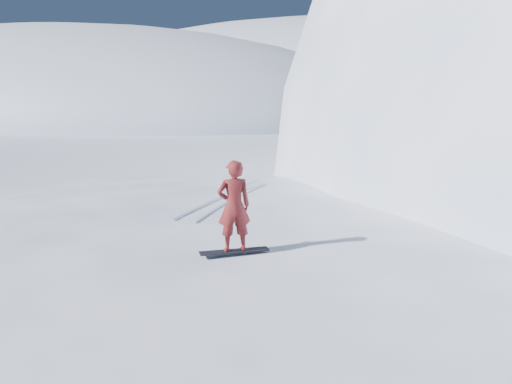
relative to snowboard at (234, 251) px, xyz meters
The scene contains 8 objects.
ground 2.66m from the snowboard, 169.99° to the left, with size 400.00×400.00×0.00m, color white.
near_ridge 4.00m from the snowboard, 91.79° to the left, with size 36.00×28.00×4.80m, color white.
far_ridge_a 93.19m from the snowboard, 139.75° to the left, with size 120.00×70.00×28.00m, color white.
far_ridge_c 117.63m from the snowboard, 110.45° to the left, with size 140.00×90.00×36.00m, color white.
wind_bumps 3.73m from the snowboard, 125.62° to the left, with size 16.00×14.40×1.00m.
snowboard is the anchor object (origin of this frame).
snowboarder 0.98m from the snowboard, ahead, with size 0.70×0.46×1.93m, color maroon.
board_tracks 5.41m from the snowboard, 121.99° to the left, with size 1.35×5.97×0.04m.
Camera 1 is at (6.79, -10.20, 6.08)m, focal length 40.00 mm.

